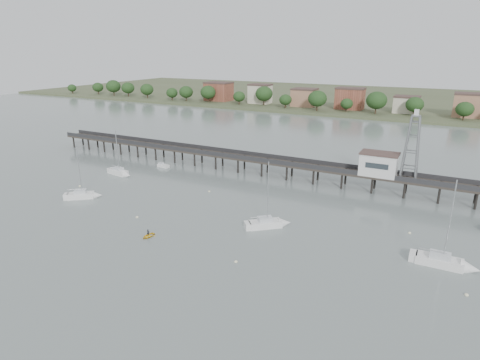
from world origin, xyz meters
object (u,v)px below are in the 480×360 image
Objects in this scene: pier at (277,162)px; yellow_dinghy at (148,237)px; sailboat_a at (86,195)px; sailboat_b at (121,173)px; lattice_tower at (412,148)px; sailboat_c at (272,223)px; white_tender at (163,166)px; sailboat_d at (450,264)px.

pier is 56.56× the size of yellow_dinghy.
sailboat_b is at bearing 69.55° from sailboat_a.
lattice_tower reaches higher than sailboat_c.
sailboat_c reaches higher than sailboat_b.
white_tender is at bearing 52.54° from sailboat_a.
sailboat_c is (11.19, -29.28, -3.15)m from pier.
sailboat_d reaches higher than white_tender.
pier is 46.88m from sailboat_a.
lattice_tower is 71.26m from sailboat_b.
yellow_dinghy is at bearing 177.90° from sailboat_c.
sailboat_b is (-36.60, -18.19, -3.15)m from pier.
yellow_dinghy is (-17.68, -14.07, -0.64)m from sailboat_c.
sailboat_d reaches higher than pier.
sailboat_c is (-20.31, -29.28, -10.46)m from lattice_tower.
pier is 43.99m from yellow_dinghy.
sailboat_c is 1.09× the size of sailboat_b.
pier is at bearing 70.29° from sailboat_c.
white_tender is at bearing 74.02° from sailboat_b.
sailboat_d is 1.20× the size of sailboat_b.
sailboat_a is (-42.67, -5.32, 0.01)m from sailboat_c.
yellow_dinghy is at bearing -131.23° from lattice_tower.
sailboat_d is 4.08× the size of white_tender.
sailboat_b is at bearing 126.32° from sailboat_c.
sailboat_b is at bearing 144.87° from yellow_dinghy.
sailboat_c is at bearing -124.75° from lattice_tower.
white_tender is (4.97, 11.21, -0.23)m from sailboat_b.
sailboat_b is (-5.12, 16.41, -0.00)m from sailboat_a.
lattice_tower is 33.39m from sailboat_d.
sailboat_c is at bearing -21.18° from white_tender.
lattice_tower is at bearing 12.64° from white_tender.
pier is 41.57× the size of white_tender.
sailboat_b is at bearing -165.05° from lattice_tower.
sailboat_b reaches higher than white_tender.
white_tender is (-72.75, 23.24, -0.22)m from sailboat_d.
sailboat_c is at bearing 178.26° from sailboat_d.
sailboat_a is (-31.48, -34.60, -3.15)m from pier.
pier is at bearing 86.23° from yellow_dinghy.
sailboat_a reaches higher than yellow_dinghy.
sailboat_b is at bearing 171.26° from sailboat_d.
lattice_tower is 1.26× the size of sailboat_a.
lattice_tower is 1.05× the size of sailboat_d.
sailboat_b is 12.26m from white_tender.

